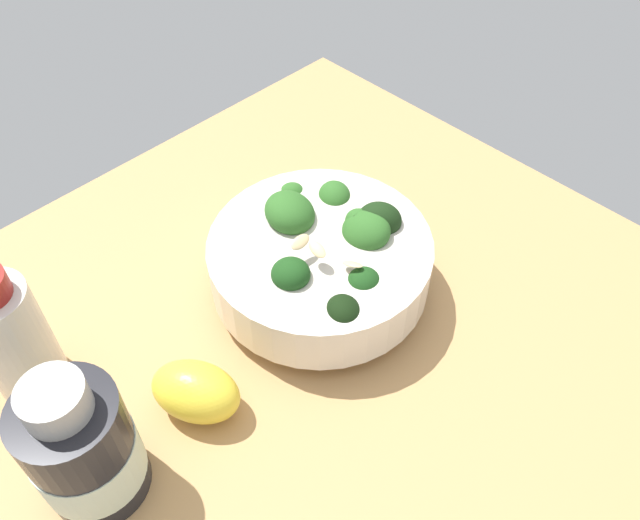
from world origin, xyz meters
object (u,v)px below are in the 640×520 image
object	(u,v)px
lemon_wedge	(196,391)
bottle_short	(84,449)
bowl_of_broccoli	(322,258)
bottle_tall	(10,336)

from	to	relation	value
lemon_wedge	bottle_short	world-z (taller)	bottle_short
bowl_of_broccoli	bottle_short	distance (cm)	23.86
bottle_tall	bottle_short	xyz separation A→B (cm)	(-11.41, 0.90, -0.51)
bowl_of_broccoli	bottle_tall	size ratio (longest dim) A/B	1.55
lemon_wedge	bottle_short	size ratio (longest dim) A/B	0.56
lemon_wedge	bottle_short	xyz separation A→B (cm)	(0.17, 8.61, 2.79)
bowl_of_broccoli	lemon_wedge	distance (cm)	15.38
lemon_wedge	bottle_tall	distance (cm)	14.30
bowl_of_broccoli	bottle_short	xyz separation A→B (cm)	(-1.57, 23.79, 1.03)
bottle_short	bottle_tall	bearing A→B (deg)	-4.53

